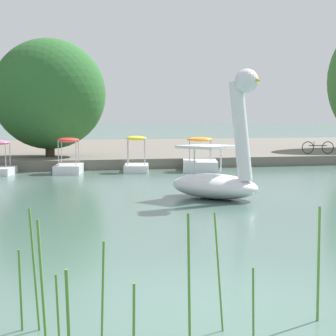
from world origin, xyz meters
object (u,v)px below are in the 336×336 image
at_px(pedal_boat_yellow, 136,162).
at_px(bicycle_parked, 318,147).
at_px(tree_willow_overhanging, 49,94).
at_px(pedal_boat_red, 69,162).
at_px(pedal_boat_orange, 200,161).
at_px(swan_boat, 219,171).

relative_size(pedal_boat_yellow, bicycle_parked, 1.23).
relative_size(pedal_boat_yellow, tree_willow_overhanging, 0.34).
bearing_deg(pedal_boat_red, bicycle_parked, 11.37).
xyz_separation_m(pedal_boat_orange, tree_willow_overhanging, (-6.22, 4.20, 3.04)).
relative_size(pedal_boat_orange, tree_willow_overhanging, 0.43).
bearing_deg(pedal_boat_orange, bicycle_parked, 22.32).
relative_size(pedal_boat_orange, bicycle_parked, 1.59).
distance_m(swan_boat, pedal_boat_red, 10.01).
height_order(pedal_boat_red, bicycle_parked, pedal_boat_red).
height_order(swan_boat, pedal_boat_orange, swan_boat).
bearing_deg(tree_willow_overhanging, swan_boat, -73.10).
distance_m(pedal_boat_orange, tree_willow_overhanging, 8.10).
distance_m(pedal_boat_yellow, bicycle_parked, 10.48).
height_order(pedal_boat_orange, bicycle_parked, pedal_boat_orange).
xyz_separation_m(pedal_boat_yellow, bicycle_parked, (10.09, 2.82, 0.34)).
height_order(pedal_boat_red, tree_willow_overhanging, tree_willow_overhanging).
relative_size(swan_boat, bicycle_parked, 2.18).
xyz_separation_m(swan_boat, pedal_boat_red, (-3.48, 9.38, -0.36)).
xyz_separation_m(pedal_boat_yellow, tree_willow_overhanging, (-3.41, 4.03, 3.00)).
bearing_deg(pedal_boat_yellow, swan_boat, -86.25).
xyz_separation_m(pedal_boat_yellow, pedal_boat_red, (-2.88, 0.21, 0.00)).
xyz_separation_m(pedal_boat_orange, bicycle_parked, (7.28, 2.99, 0.38)).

